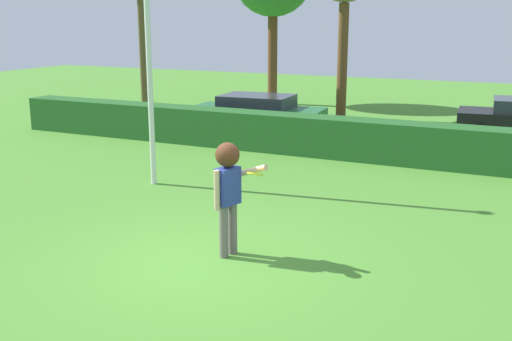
# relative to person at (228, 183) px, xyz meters

# --- Properties ---
(ground_plane) EXTENTS (60.00, 60.00, 0.00)m
(ground_plane) POSITION_rel_person_xyz_m (-0.19, -0.36, -1.18)
(ground_plane) COLOR #4A892E
(person) EXTENTS (0.83, 0.55, 1.81)m
(person) POSITION_rel_person_xyz_m (0.00, 0.00, 0.00)
(person) COLOR slate
(person) RESTS_ON ground
(frisbee) EXTENTS (0.25, 0.24, 0.10)m
(frisbee) POSITION_rel_person_xyz_m (0.50, -0.10, 0.21)
(frisbee) COLOR yellow
(lamppost) EXTENTS (0.24, 0.24, 6.68)m
(lamppost) POSITION_rel_person_xyz_m (-3.55, 3.08, 2.48)
(lamppost) COLOR silver
(lamppost) RESTS_ON ground
(hedge_row) EXTENTS (22.00, 0.90, 1.05)m
(hedge_row) POSITION_rel_person_xyz_m (-0.19, 7.49, -0.66)
(hedge_row) COLOR #225822
(hedge_row) RESTS_ON ground
(parked_car_green) EXTENTS (4.32, 2.08, 1.25)m
(parked_car_green) POSITION_rel_person_xyz_m (-4.08, 9.57, -0.50)
(parked_car_green) COLOR #1E6633
(parked_car_green) RESTS_ON ground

